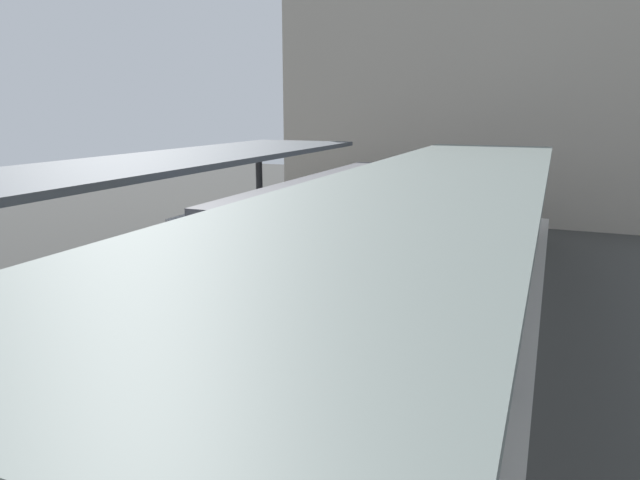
{
  "coord_description": "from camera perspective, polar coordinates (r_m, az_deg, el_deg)",
  "views": [
    {
      "loc": [
        5.99,
        -10.36,
        5.33
      ],
      "look_at": [
        0.24,
        3.63,
        1.83
      ],
      "focal_mm": 31.9,
      "sensor_mm": 36.0,
      "label": 1
    }
  ],
  "objects": [
    {
      "name": "ground_plane",
      "position": [
        13.1,
        -7.17,
        -11.08
      ],
      "size": [
        80.0,
        80.0,
        0.0
      ],
      "primitive_type": "plane",
      "color": "#383835"
    },
    {
      "name": "platform_left",
      "position": [
        15.05,
        -20.02,
        -6.51
      ],
      "size": [
        4.4,
        28.0,
        1.0
      ],
      "primitive_type": "cube",
      "color": "#ADA8A0",
      "rests_on": "ground_plane"
    },
    {
      "name": "platform_right",
      "position": [
        11.64,
        9.66,
        -11.68
      ],
      "size": [
        4.4,
        28.0,
        1.0
      ],
      "primitive_type": "cube",
      "color": "#ADA8A0",
      "rests_on": "ground_plane"
    },
    {
      "name": "track_ballast",
      "position": [
        13.06,
        -7.18,
        -10.68
      ],
      "size": [
        3.2,
        28.0,
        0.2
      ],
      "primitive_type": "cube",
      "color": "#4C4742",
      "rests_on": "ground_plane"
    },
    {
      "name": "rail_near_side",
      "position": [
        13.34,
        -9.94,
        -9.46
      ],
      "size": [
        0.08,
        28.0,
        0.14
      ],
      "primitive_type": "cube",
      "color": "slate",
      "rests_on": "track_ballast"
    },
    {
      "name": "rail_far_side",
      "position": [
        12.67,
        -4.32,
        -10.53
      ],
      "size": [
        0.08,
        28.0,
        0.14
      ],
      "primitive_type": "cube",
      "color": "slate",
      "rests_on": "track_ballast"
    },
    {
      "name": "commuter_train",
      "position": [
        16.99,
        1.15,
        0.79
      ],
      "size": [
        2.78,
        12.21,
        3.1
      ],
      "color": "#ADADB2",
      "rests_on": "track_ballast"
    },
    {
      "name": "canopy_left",
      "position": [
        15.37,
        -17.51,
        7.12
      ],
      "size": [
        4.18,
        21.0,
        3.02
      ],
      "color": "#333335",
      "rests_on": "platform_left"
    },
    {
      "name": "canopy_right",
      "position": [
        12.05,
        11.76,
        5.87
      ],
      "size": [
        4.18,
        21.0,
        3.0
      ],
      "color": "#333335",
      "rests_on": "platform_right"
    },
    {
      "name": "platform_bench",
      "position": [
        9.44,
        0.23,
        -11.14
      ],
      "size": [
        1.4,
        0.41,
        0.86
      ],
      "color": "black",
      "rests_on": "platform_right"
    },
    {
      "name": "platform_sign",
      "position": [
        11.96,
        8.77,
        -0.2
      ],
      "size": [
        0.9,
        0.08,
        2.21
      ],
      "color": "#262628",
      "rests_on": "platform_right"
    },
    {
      "name": "litter_bin",
      "position": [
        9.43,
        17.1,
        -12.21
      ],
      "size": [
        0.44,
        0.44,
        0.8
      ],
      "primitive_type": "cylinder",
      "color": "#2D2D30",
      "rests_on": "platform_right"
    },
    {
      "name": "passenger_near_bench",
      "position": [
        15.65,
        12.29,
        -0.08
      ],
      "size": [
        0.36,
        0.36,
        1.66
      ],
      "color": "#232328",
      "rests_on": "platform_right"
    },
    {
      "name": "passenger_mid_platform",
      "position": [
        7.15,
        -5.89,
        -15.75
      ],
      "size": [
        0.36,
        0.36,
        1.72
      ],
      "color": "maroon",
      "rests_on": "platform_right"
    },
    {
      "name": "station_building_backdrop",
      "position": [
        30.66,
        14.63,
        12.94
      ],
      "size": [
        18.0,
        6.0,
        11.0
      ],
      "primitive_type": "cube",
      "color": "#A89E8E",
      "rests_on": "ground_plane"
    }
  ]
}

